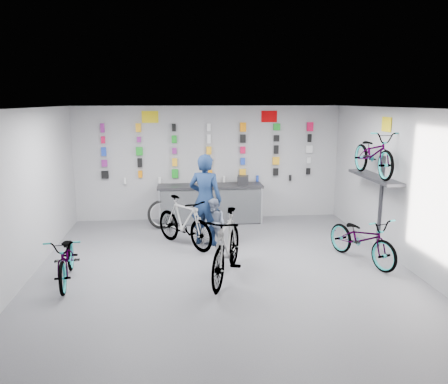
{
  "coord_description": "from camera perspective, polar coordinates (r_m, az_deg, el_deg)",
  "views": [
    {
      "loc": [
        -0.79,
        -7.47,
        3.13
      ],
      "look_at": [
        0.14,
        1.4,
        1.26
      ],
      "focal_mm": 35.0,
      "sensor_mm": 36.0,
      "label": 1
    }
  ],
  "objects": [
    {
      "name": "bike_right",
      "position": [
        9.03,
        17.59,
        -5.8
      ],
      "size": [
        1.21,
        1.92,
        0.95
      ],
      "primitive_type": "imported",
      "rotation": [
        0.0,
        0.0,
        0.35
      ],
      "color": "gray",
      "rests_on": "floor"
    },
    {
      "name": "ceiling",
      "position": [
        7.51,
        0.08,
        10.87
      ],
      "size": [
        8.0,
        8.0,
        0.0
      ],
      "primitive_type": "plane",
      "rotation": [
        3.14,
        0.0,
        0.0
      ],
      "color": "white",
      "rests_on": "wall_back"
    },
    {
      "name": "wall_back",
      "position": [
        11.61,
        -2.0,
        3.78
      ],
      "size": [
        7.0,
        0.0,
        7.0
      ],
      "primitive_type": "plane",
      "rotation": [
        1.57,
        0.0,
        0.0
      ],
      "color": "#AAAAAC",
      "rests_on": "floor"
    },
    {
      "name": "bike_wall",
      "position": [
        9.62,
        18.98,
        4.79
      ],
      "size": [
        0.63,
        1.8,
        0.95
      ],
      "primitive_type": "imported",
      "color": "gray",
      "rests_on": "wall_bracket"
    },
    {
      "name": "wall_bracket",
      "position": [
        9.74,
        19.16,
        1.35
      ],
      "size": [
        0.39,
        1.9,
        2.0
      ],
      "color": "#333338",
      "rests_on": "wall_right"
    },
    {
      "name": "sign_right",
      "position": [
        11.7,
        5.92,
        9.79
      ],
      "size": [
        0.42,
        0.02,
        0.3
      ],
      "primitive_type": "cube",
      "color": "#BB0306",
      "rests_on": "wall_back"
    },
    {
      "name": "spare_wheel",
      "position": [
        11.01,
        -8.17,
        -2.93
      ],
      "size": [
        0.78,
        0.53,
        0.71
      ],
      "rotation": [
        0.0,
        0.0,
        0.37
      ],
      "color": "black",
      "rests_on": "floor"
    },
    {
      "name": "clerk",
      "position": [
        9.53,
        -2.45,
        -1.02
      ],
      "size": [
        0.86,
        0.72,
        2.01
      ],
      "primitive_type": "imported",
      "rotation": [
        0.0,
        0.0,
        2.77
      ],
      "color": "#122549",
      "rests_on": "floor"
    },
    {
      "name": "wall_left",
      "position": [
        8.11,
        -25.34,
        -0.89
      ],
      "size": [
        0.0,
        8.0,
        8.0
      ],
      "primitive_type": "plane",
      "rotation": [
        1.57,
        0.0,
        1.57
      ],
      "color": "#AAAAAC",
      "rests_on": "floor"
    },
    {
      "name": "counter",
      "position": [
        11.35,
        -1.8,
        -1.62
      ],
      "size": [
        2.7,
        0.66,
        1.0
      ],
      "color": "black",
      "rests_on": "floor"
    },
    {
      "name": "bike_center",
      "position": [
        7.77,
        0.35,
        -7.06
      ],
      "size": [
        1.21,
        2.11,
        1.22
      ],
      "primitive_type": "imported",
      "rotation": [
        0.0,
        0.0,
        -0.34
      ],
      "color": "gray",
      "rests_on": "floor"
    },
    {
      "name": "customer",
      "position": [
        9.47,
        -1.24,
        -4.07
      ],
      "size": [
        0.66,
        0.64,
        1.06
      ],
      "primitive_type": "imported",
      "rotation": [
        0.0,
        0.0,
        -0.71
      ],
      "color": "slate",
      "rests_on": "floor"
    },
    {
      "name": "wall_right",
      "position": [
        8.76,
        23.47,
        0.15
      ],
      "size": [
        0.0,
        8.0,
        8.0
      ],
      "primitive_type": "plane",
      "rotation": [
        1.57,
        0.0,
        -1.57
      ],
      "color": "#AAAAAC",
      "rests_on": "floor"
    },
    {
      "name": "bike_service",
      "position": [
        9.53,
        -5.24,
        -3.91
      ],
      "size": [
        1.53,
        1.76,
        1.1
      ],
      "primitive_type": "imported",
      "rotation": [
        0.0,
        0.0,
        0.66
      ],
      "color": "gray",
      "rests_on": "floor"
    },
    {
      "name": "sign_side",
      "position": [
        9.67,
        20.46,
        8.28
      ],
      "size": [
        0.02,
        0.4,
        0.3
      ],
      "primitive_type": "cube",
      "color": "yellow",
      "rests_on": "wall_right"
    },
    {
      "name": "bike_left",
      "position": [
        8.18,
        -19.83,
        -8.08
      ],
      "size": [
        0.78,
        1.73,
        0.88
      ],
      "primitive_type": "imported",
      "rotation": [
        0.0,
        0.0,
        0.12
      ],
      "color": "gray",
      "rests_on": "floor"
    },
    {
      "name": "sign_left",
      "position": [
        11.48,
        -9.63,
        9.65
      ],
      "size": [
        0.42,
        0.02,
        0.3
      ],
      "primitive_type": "cube",
      "color": "yellow",
      "rests_on": "wall_back"
    },
    {
      "name": "wall_front",
      "position": [
        3.91,
        6.37,
        -12.83
      ],
      "size": [
        7.0,
        0.0,
        7.0
      ],
      "primitive_type": "plane",
      "rotation": [
        -1.57,
        0.0,
        0.0
      ],
      "color": "#AAAAAC",
      "rests_on": "floor"
    },
    {
      "name": "floor",
      "position": [
        8.14,
        0.07,
        -10.77
      ],
      "size": [
        8.0,
        8.0,
        0.0
      ],
      "primitive_type": "plane",
      "color": "#515257",
      "rests_on": "ground"
    },
    {
      "name": "merch_wall",
      "position": [
        11.51,
        -1.7,
        5.17
      ],
      "size": [
        5.58,
        0.08,
        1.57
      ],
      "color": "black",
      "rests_on": "wall_back"
    },
    {
      "name": "register",
      "position": [
        11.32,
        2.48,
        1.57
      ],
      "size": [
        0.33,
        0.35,
        0.22
      ],
      "primitive_type": "cube",
      "rotation": [
        0.0,
        0.0,
        -0.19
      ],
      "color": "black",
      "rests_on": "counter"
    }
  ]
}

